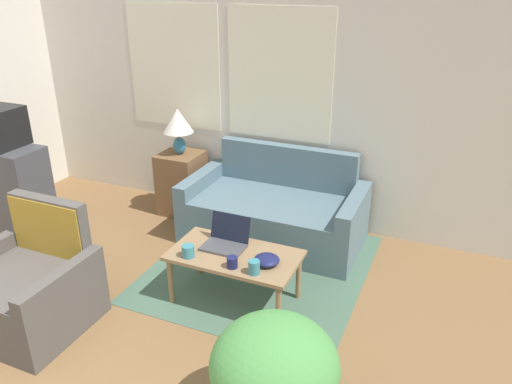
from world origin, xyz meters
The scene contains 14 objects.
wall_back centered at (0.00, 3.59, 1.31)m, with size 5.85×0.06×2.60m.
rug centered at (0.78, 2.52, 0.00)m, with size 1.85×2.00×0.01m.
couch centered at (0.69, 3.12, 0.27)m, with size 1.73×0.91×0.88m.
armchair centered at (-0.53, 1.14, 0.28)m, with size 0.89×0.80×0.92m.
tv_dresser centered at (-1.90, 2.16, 0.46)m, with size 0.95×0.44×0.93m.
side_table centered at (-0.48, 3.27, 0.34)m, with size 0.44×0.44×0.69m.
table_lamp centered at (-0.48, 3.27, 1.02)m, with size 0.32×0.32×0.50m.
coffee_table centered at (0.78, 1.98, 0.39)m, with size 1.03×0.56×0.44m.
laptop centered at (0.66, 2.07, 0.49)m, with size 0.34×0.29×0.24m.
cup_navy centered at (0.85, 1.80, 0.48)m, with size 0.08×0.08×0.09m.
cup_yellow centered at (0.47, 1.80, 0.49)m, with size 0.10×0.10×0.10m.
cup_white centered at (1.03, 1.79, 0.49)m, with size 0.09×0.09×0.11m.
snack_bowl centered at (1.07, 1.95, 0.47)m, with size 0.20×0.20×0.07m.
potted_plant centered at (1.53, 0.94, 0.45)m, with size 0.74×0.74×0.74m.
Camera 1 is at (2.28, -1.09, 2.48)m, focal length 35.00 mm.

